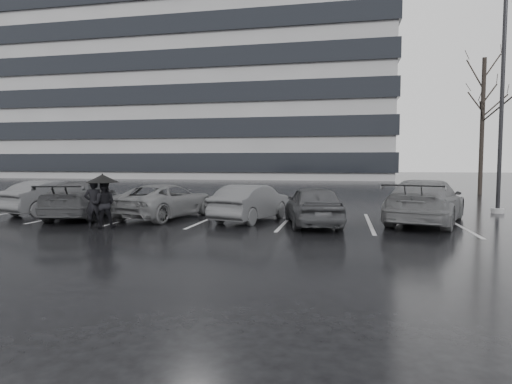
{
  "coord_description": "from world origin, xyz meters",
  "views": [
    {
      "loc": [
        2.51,
        -12.2,
        2.04
      ],
      "look_at": [
        -0.18,
        1.0,
        1.1
      ],
      "focal_mm": 30.0,
      "sensor_mm": 36.0,
      "label": 1
    }
  ],
  "objects_px": {
    "pedestrian_left": "(94,204)",
    "lamp_post": "(501,111)",
    "car_main": "(313,205)",
    "car_west_d": "(54,197)",
    "tree_north": "(482,127)",
    "car_east": "(426,201)",
    "car_west_b": "(166,201)",
    "car_west_c": "(86,199)",
    "car_west_a": "(252,203)",
    "pedestrian_right": "(104,204)"
  },
  "relations": [
    {
      "from": "pedestrian_left",
      "to": "lamp_post",
      "type": "relative_size",
      "value": 0.17
    },
    {
      "from": "car_main",
      "to": "car_west_d",
      "type": "height_order",
      "value": "car_west_d"
    },
    {
      "from": "lamp_post",
      "to": "tree_north",
      "type": "xyz_separation_m",
      "value": [
        2.39,
        10.56,
        0.18
      ]
    },
    {
      "from": "car_east",
      "to": "car_west_d",
      "type": "bearing_deg",
      "value": 18.94
    },
    {
      "from": "car_west_b",
      "to": "car_west_c",
      "type": "relative_size",
      "value": 0.96
    },
    {
      "from": "lamp_post",
      "to": "car_west_a",
      "type": "bearing_deg",
      "value": -156.22
    },
    {
      "from": "car_west_c",
      "to": "lamp_post",
      "type": "relative_size",
      "value": 0.52
    },
    {
      "from": "car_east",
      "to": "tree_north",
      "type": "xyz_separation_m",
      "value": [
        5.78,
        14.18,
        3.51
      ]
    },
    {
      "from": "car_west_a",
      "to": "tree_north",
      "type": "xyz_separation_m",
      "value": [
        11.61,
        14.62,
        3.62
      ]
    },
    {
      "from": "car_main",
      "to": "car_west_a",
      "type": "relative_size",
      "value": 1.01
    },
    {
      "from": "car_east",
      "to": "car_west_a",
      "type": "bearing_deg",
      "value": 23.16
    },
    {
      "from": "car_east",
      "to": "pedestrian_left",
      "type": "distance_m",
      "value": 10.75
    },
    {
      "from": "car_west_a",
      "to": "car_east",
      "type": "distance_m",
      "value": 5.85
    },
    {
      "from": "car_west_b",
      "to": "lamp_post",
      "type": "height_order",
      "value": "lamp_post"
    },
    {
      "from": "car_east",
      "to": "lamp_post",
      "type": "xyz_separation_m",
      "value": [
        3.39,
        3.62,
        3.34
      ]
    },
    {
      "from": "car_west_d",
      "to": "pedestrian_left",
      "type": "distance_m",
      "value": 4.79
    },
    {
      "from": "car_west_b",
      "to": "car_east",
      "type": "distance_m",
      "value": 9.11
    },
    {
      "from": "car_main",
      "to": "pedestrian_right",
      "type": "height_order",
      "value": "pedestrian_right"
    },
    {
      "from": "car_west_c",
      "to": "car_east",
      "type": "distance_m",
      "value": 12.08
    },
    {
      "from": "car_main",
      "to": "pedestrian_left",
      "type": "relative_size",
      "value": 2.56
    },
    {
      "from": "car_west_a",
      "to": "car_west_d",
      "type": "height_order",
      "value": "car_west_d"
    },
    {
      "from": "pedestrian_left",
      "to": "car_east",
      "type": "bearing_deg",
      "value": 167.11
    },
    {
      "from": "car_west_c",
      "to": "pedestrian_right",
      "type": "height_order",
      "value": "pedestrian_right"
    },
    {
      "from": "pedestrian_right",
      "to": "car_east",
      "type": "bearing_deg",
      "value": 173.67
    },
    {
      "from": "pedestrian_right",
      "to": "lamp_post",
      "type": "bearing_deg",
      "value": -176.84
    },
    {
      "from": "pedestrian_right",
      "to": "tree_north",
      "type": "relative_size",
      "value": 0.18
    },
    {
      "from": "car_west_a",
      "to": "tree_north",
      "type": "bearing_deg",
      "value": -112.59
    },
    {
      "from": "car_west_b",
      "to": "car_west_d",
      "type": "distance_m",
      "value": 4.89
    },
    {
      "from": "lamp_post",
      "to": "tree_north",
      "type": "distance_m",
      "value": 10.83
    },
    {
      "from": "car_west_a",
      "to": "car_west_d",
      "type": "xyz_separation_m",
      "value": [
        -8.16,
        0.42,
        0.03
      ]
    },
    {
      "from": "pedestrian_left",
      "to": "pedestrian_right",
      "type": "xyz_separation_m",
      "value": [
        0.34,
        0.0,
        -0.01
      ]
    },
    {
      "from": "car_east",
      "to": "lamp_post",
      "type": "distance_m",
      "value": 5.98
    },
    {
      "from": "car_east",
      "to": "tree_north",
      "type": "bearing_deg",
      "value": -93.33
    },
    {
      "from": "car_west_d",
      "to": "tree_north",
      "type": "xyz_separation_m",
      "value": [
        19.77,
        14.21,
        3.59
      ]
    },
    {
      "from": "car_west_d",
      "to": "lamp_post",
      "type": "height_order",
      "value": "lamp_post"
    },
    {
      "from": "car_main",
      "to": "pedestrian_left",
      "type": "xyz_separation_m",
      "value": [
        -6.65,
        -1.91,
        0.1
      ]
    },
    {
      "from": "car_main",
      "to": "lamp_post",
      "type": "distance_m",
      "value": 9.17
    },
    {
      "from": "car_main",
      "to": "pedestrian_left",
      "type": "bearing_deg",
      "value": 3.23
    },
    {
      "from": "car_east",
      "to": "tree_north",
      "type": "distance_m",
      "value": 15.71
    },
    {
      "from": "car_west_a",
      "to": "pedestrian_right",
      "type": "height_order",
      "value": "pedestrian_right"
    },
    {
      "from": "car_main",
      "to": "pedestrian_right",
      "type": "distance_m",
      "value": 6.59
    },
    {
      "from": "car_west_c",
      "to": "car_west_d",
      "type": "bearing_deg",
      "value": -34.42
    },
    {
      "from": "car_west_c",
      "to": "car_west_d",
      "type": "height_order",
      "value": "car_west_c"
    },
    {
      "from": "car_west_d",
      "to": "lamp_post",
      "type": "distance_m",
      "value": 18.09
    },
    {
      "from": "pedestrian_right",
      "to": "car_west_d",
      "type": "bearing_deg",
      "value": -60.56
    },
    {
      "from": "pedestrian_right",
      "to": "lamp_post",
      "type": "distance_m",
      "value": 15.3
    },
    {
      "from": "car_main",
      "to": "car_east",
      "type": "relative_size",
      "value": 0.76
    },
    {
      "from": "car_west_a",
      "to": "car_west_b",
      "type": "distance_m",
      "value": 3.28
    },
    {
      "from": "car_west_d",
      "to": "tree_north",
      "type": "relative_size",
      "value": 0.47
    },
    {
      "from": "car_west_d",
      "to": "car_east",
      "type": "bearing_deg",
      "value": -165.14
    }
  ]
}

